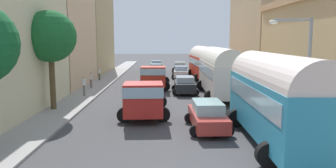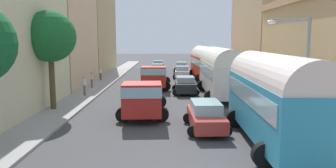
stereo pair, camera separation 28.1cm
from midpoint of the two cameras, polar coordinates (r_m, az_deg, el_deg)
The scene contains 24 objects.
ground_plane at distance 35.64m, azimuth 0.11°, elevation 0.18°, with size 154.00×154.00×0.00m, color #434244.
sidewalk_left at distance 36.30m, azimuth -11.41°, elevation 0.28°, with size 2.50×70.00×0.14m, color #9D9996.
sidewalk_right at distance 36.43m, azimuth 11.59°, elevation 0.30°, with size 2.50×70.00×0.14m, color #ABAB96.
building_left_2 at distance 35.02m, azimuth -18.74°, elevation 9.49°, with size 5.36×11.38×12.02m.
building_left_3 at distance 47.54m, azimuth -13.26°, elevation 10.32°, with size 4.43×14.13×13.91m.
building_right_1 at distance 23.99m, azimuth 27.03°, elevation 4.96°, with size 4.82×14.92×7.80m.
building_right_2 at distance 37.53m, azimuth 17.81°, elevation 10.46°, with size 5.44×13.21×13.41m.
parked_bus_0 at distance 15.29m, azimuth 19.07°, elevation -1.85°, with size 3.43×9.20×4.20m.
parked_bus_1 at distance 27.24m, azimuth 9.67°, elevation 2.54°, with size 3.41×9.69×4.17m.
parked_bus_2 at distance 39.08m, azimuth 6.92°, elevation 4.09°, with size 3.54×9.50×4.04m.
cargo_truck_0 at distance 19.67m, azimuth -4.13°, elevation -2.54°, with size 3.28×6.68×2.35m.
cargo_truck_1 at distance 31.22m, azimuth -2.18°, elevation 1.36°, with size 3.23×6.70×2.34m.
car_0 at distance 35.05m, azimuth -2.08°, elevation 1.28°, with size 2.40×4.19×1.49m.
car_1 at distance 42.76m, azimuth -1.72°, elevation 2.57°, with size 2.19×4.10×1.62m.
car_2 at distance 52.00m, azimuth -1.68°, elevation 3.46°, with size 2.55×4.34×1.47m.
car_3 at distance 17.23m, azimuth 7.29°, elevation -5.67°, with size 2.32×4.33×1.55m.
car_4 at distance 28.61m, azimuth 3.40°, elevation -0.16°, with size 2.37×3.96×1.55m.
car_5 at distance 39.83m, azimuth 2.79°, elevation 2.14°, with size 2.51×4.04×1.57m.
car_6 at distance 47.08m, azimuth 2.61°, elevation 3.04°, with size 2.42×4.28×1.58m.
pedestrian_0 at distance 27.61m, azimuth -14.58°, elevation -0.18°, with size 0.34×0.34×1.79m.
pedestrian_1 at distance 31.98m, azimuth -13.35°, elevation 0.89°, with size 0.41×0.41×1.73m.
pedestrian_2 at distance 37.83m, azimuth -11.87°, elevation 1.97°, with size 0.42×0.42×1.71m.
streetlamp_near at distance 16.25m, azimuth 23.21°, elevation 2.95°, with size 2.07×0.28×5.84m.
roadside_tree_1 at distance 22.60m, azimuth -20.20°, elevation 7.98°, with size 3.43×3.43×6.77m.
Camera 2 is at (-0.18, -8.32, 4.81)m, focal length 33.77 mm.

